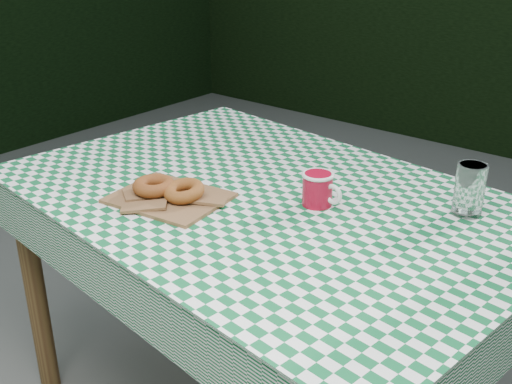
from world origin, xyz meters
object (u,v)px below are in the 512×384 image
coffee_mug (317,189)px  drinking_glass (470,190)px  table (263,320)px  paper_bag (169,197)px

coffee_mug → drinking_glass: drinking_glass is taller
table → drinking_glass: size_ratio=10.65×
coffee_mug → drinking_glass: (0.30, 0.18, 0.02)m
table → coffee_mug: (0.14, 0.03, 0.42)m
paper_bag → drinking_glass: (0.60, 0.38, 0.05)m
paper_bag → drinking_glass: bearing=32.6°
coffee_mug → table: bearing=-164.4°
table → coffee_mug: 0.44m
table → coffee_mug: size_ratio=9.11×
paper_bag → coffee_mug: size_ratio=1.84×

